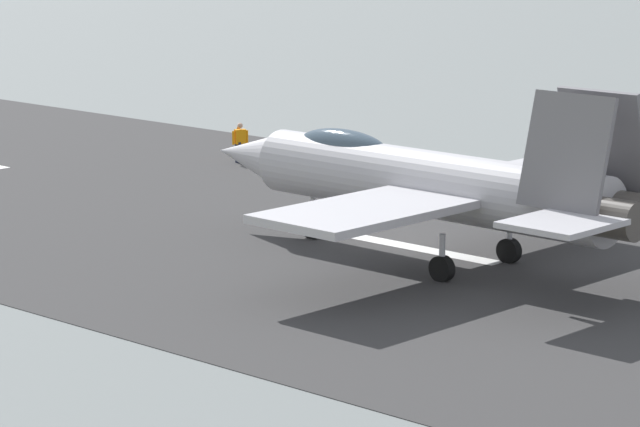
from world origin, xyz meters
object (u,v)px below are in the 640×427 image
at_px(crew_person, 240,143).
at_px(marker_cone_mid, 531,171).
at_px(marker_cone_far, 239,130).
at_px(fighter_jet, 427,182).

distance_m(crew_person, marker_cone_mid, 12.09).
bearing_deg(marker_cone_far, marker_cone_mid, 180.00).
xyz_separation_m(marker_cone_mid, marker_cone_far, (16.26, 0.00, 0.00)).
bearing_deg(fighter_jet, marker_cone_mid, -66.87).
bearing_deg(crew_person, marker_cone_far, -44.01).
relative_size(fighter_jet, marker_cone_mid, 30.80).
bearing_deg(fighter_jet, crew_person, -27.39).
relative_size(crew_person, marker_cone_mid, 3.02).
bearing_deg(crew_person, fighter_jet, 152.61).
xyz_separation_m(fighter_jet, marker_cone_far, (22.19, -13.88, -2.20)).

